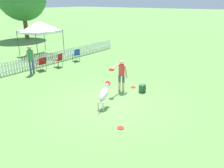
# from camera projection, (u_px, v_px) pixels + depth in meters

# --- Properties ---
(ground_plane) EXTENTS (240.00, 240.00, 0.00)m
(ground_plane) POSITION_uv_depth(u_px,v_px,m) (111.00, 102.00, 9.47)
(ground_plane) COLOR #5B8C42
(handler_person) EXTENTS (1.01, 0.46, 1.53)m
(handler_person) POSITION_uv_depth(u_px,v_px,m) (121.00, 72.00, 10.34)
(handler_person) COLOR tan
(handler_person) RESTS_ON ground_plane
(leaping_dog) EXTENTS (1.09, 0.47, 1.01)m
(leaping_dog) POSITION_uv_depth(u_px,v_px,m) (104.00, 94.00, 8.81)
(leaping_dog) COLOR beige
(leaping_dog) RESTS_ON ground_plane
(frisbee_near_handler) EXTENTS (0.25, 0.25, 0.02)m
(frisbee_near_handler) POSITION_uv_depth(u_px,v_px,m) (133.00, 87.00, 11.07)
(frisbee_near_handler) COLOR red
(frisbee_near_handler) RESTS_ON ground_plane
(frisbee_near_dog) EXTENTS (0.25, 0.25, 0.02)m
(frisbee_near_dog) POSITION_uv_depth(u_px,v_px,m) (121.00, 128.00, 7.53)
(frisbee_near_dog) COLOR red
(frisbee_near_dog) RESTS_ON ground_plane
(backpack_on_grass) EXTENTS (0.29, 0.26, 0.38)m
(backpack_on_grass) POSITION_uv_depth(u_px,v_px,m) (142.00, 88.00, 10.46)
(backpack_on_grass) COLOR #2D5633
(backpack_on_grass) RESTS_ON ground_plane
(picket_fence) EXTENTS (18.30, 0.04, 0.81)m
(picket_fence) POSITION_uv_depth(u_px,v_px,m) (19.00, 66.00, 13.33)
(picket_fence) COLOR white
(picket_fence) RESTS_ON ground_plane
(folding_chair_blue_left) EXTENTS (0.55, 0.57, 0.85)m
(folding_chair_blue_left) POSITION_uv_depth(u_px,v_px,m) (42.00, 62.00, 13.62)
(folding_chair_blue_left) COLOR #333338
(folding_chair_blue_left) RESTS_ON ground_plane
(folding_chair_center) EXTENTS (0.53, 0.55, 0.91)m
(folding_chair_center) POSITION_uv_depth(u_px,v_px,m) (59.00, 59.00, 14.34)
(folding_chair_center) COLOR #333338
(folding_chair_center) RESTS_ON ground_plane
(folding_chair_green_right) EXTENTS (0.54, 0.56, 0.89)m
(folding_chair_green_right) POSITION_uv_depth(u_px,v_px,m) (76.00, 54.00, 15.76)
(folding_chair_green_right) COLOR #333338
(folding_chair_green_right) RESTS_ON ground_plane
(canopy_tent_main) EXTENTS (2.53, 2.53, 2.67)m
(canopy_tent_main) POSITION_uv_depth(u_px,v_px,m) (39.00, 27.00, 17.00)
(canopy_tent_main) COLOR #333338
(canopy_tent_main) RESTS_ON ground_plane
(spectator_standing) EXTENTS (0.41, 0.27, 1.70)m
(spectator_standing) POSITION_uv_depth(u_px,v_px,m) (30.00, 57.00, 12.76)
(spectator_standing) COLOR #334C7A
(spectator_standing) RESTS_ON ground_plane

